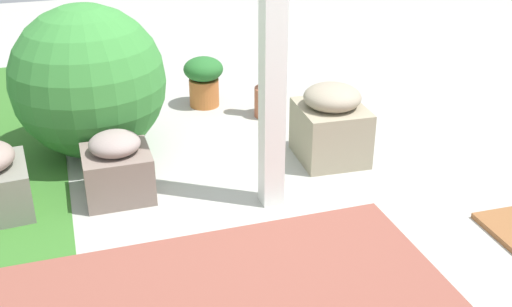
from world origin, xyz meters
name	(u,v)px	position (x,y,z in m)	size (l,w,h in m)	color
ground_plane	(267,220)	(0.00, 0.00, 0.00)	(12.00, 12.00, 0.00)	#ADADA4
porch_pillar	(273,21)	(0.19, -0.09, 1.04)	(0.12, 0.12, 2.08)	white
stone_planter_nearest	(331,124)	(0.60, -0.63, 0.24)	(0.48, 0.43, 0.50)	gray
stone_planter_mid	(117,167)	(0.52, 0.72, 0.18)	(0.37, 0.38, 0.40)	#7C6B60
round_shrub	(89,81)	(1.16, 0.80, 0.49)	(0.97, 0.97, 0.97)	#388337
terracotta_pot_tall	(269,88)	(1.39, -0.49, 0.22)	(0.22, 0.22, 0.63)	#B56046
terracotta_pot_broad	(204,79)	(1.74, -0.07, 0.22)	(0.30, 0.30, 0.39)	#BA6833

